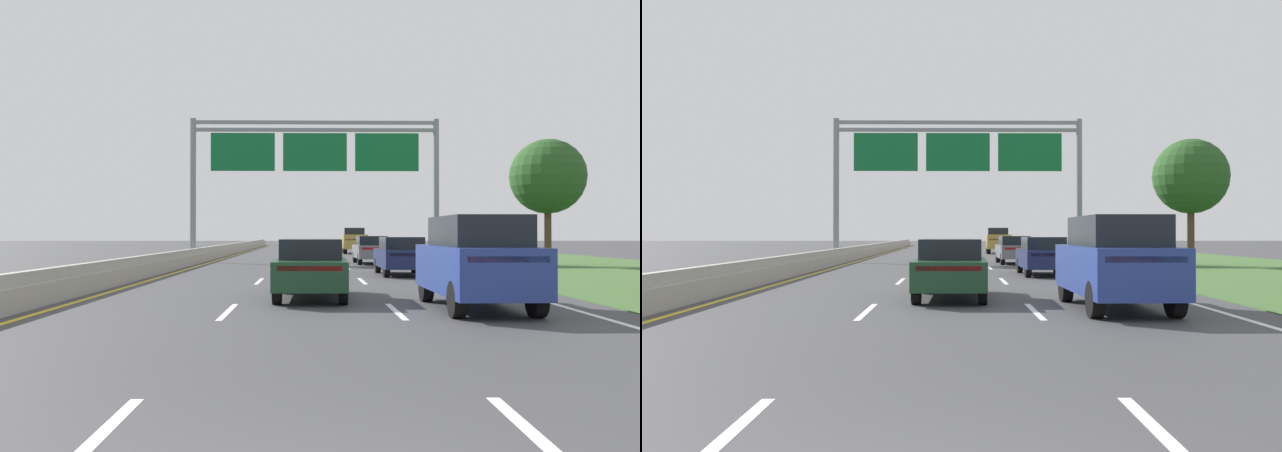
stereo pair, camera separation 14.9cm
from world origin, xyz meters
TOP-DOWN VIEW (x-y plane):
  - ground_plane at (0.00, 35.00)m, footprint 220.00×220.00m
  - lane_striping at (0.00, 34.54)m, footprint 11.96×106.00m
  - grass_verge_right at (13.95, 35.00)m, footprint 14.00×110.00m
  - median_barrier_concrete at (-6.60, 35.00)m, footprint 0.60×110.00m
  - overhead_sign_gantry at (0.30, 35.20)m, footprint 15.06×0.42m
  - pickup_truck_gold at (3.86, 51.83)m, footprint 2.15×5.46m
  - car_darkgreen_centre_lane_sedan at (-0.01, 13.39)m, footprint 1.91×4.43m
  - car_grey_right_lane_sedan at (3.49, 33.00)m, footprint 1.91×4.44m
  - car_blue_right_lane_suv at (3.73, 10.90)m, footprint 1.97×4.73m
  - car_navy_right_lane_sedan at (3.74, 22.91)m, footprint 1.85×4.41m
  - roadside_tree_mid at (12.47, 29.94)m, footprint 3.92×3.92m

SIDE VIEW (x-z plane):
  - ground_plane at x=0.00m, z-range 0.00..0.00m
  - lane_striping at x=0.00m, z-range 0.00..0.01m
  - grass_verge_right at x=13.95m, z-range 0.00..0.02m
  - median_barrier_concrete at x=-6.60m, z-range -0.07..0.78m
  - car_darkgreen_centre_lane_sedan at x=-0.01m, z-range 0.03..1.60m
  - car_grey_right_lane_sedan at x=3.49m, z-range 0.03..1.60m
  - car_navy_right_lane_sedan at x=3.74m, z-range 0.03..1.60m
  - pickup_truck_gold at x=3.86m, z-range -0.03..2.17m
  - car_blue_right_lane_suv at x=3.73m, z-range 0.04..2.15m
  - roadside_tree_mid at x=12.47m, z-range 1.35..8.03m
  - overhead_sign_gantry at x=0.30m, z-range 1.86..10.52m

